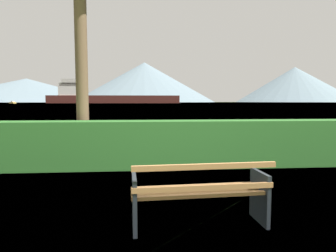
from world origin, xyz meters
name	(u,v)px	position (x,y,z in m)	size (l,w,h in m)	color
ground_plane	(198,225)	(0.00, 0.00, 0.00)	(1400.00, 1400.00, 0.00)	#567A38
water_surface	(145,103)	(0.00, 307.93, 0.00)	(620.00, 620.00, 0.00)	#7A99A8
park_bench	(200,194)	(0.00, -0.06, 0.43)	(1.75, 0.67, 0.87)	#A0703F
hedge_row	(173,144)	(0.00, 3.35, 0.56)	(10.55, 0.70, 1.13)	#2D6B28
cargo_ship_large	(105,97)	(-35.37, 256.80, 5.75)	(113.13, 18.82, 20.56)	#471E19
sailboat_mid	(13,103)	(-93.17, 210.43, 0.66)	(5.87, 5.47, 1.76)	gold
distant_hills	(146,86)	(2.91, 592.90, 32.98)	(851.71, 352.12, 78.08)	slate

